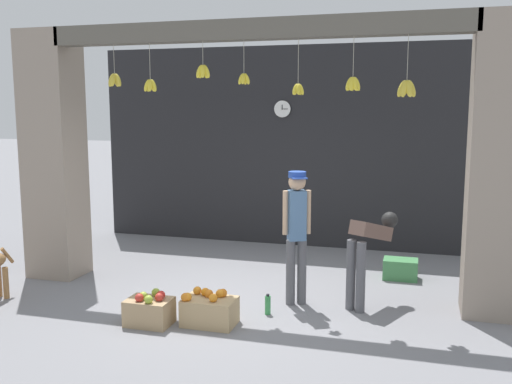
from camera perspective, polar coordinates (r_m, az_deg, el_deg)
ground_plane at (r=7.21m, az=-0.99°, el=-10.69°), size 60.00×60.00×0.00m
shop_back_wall at (r=9.75m, az=4.17°, el=4.50°), size 7.06×0.12×3.39m
shop_pillar_left at (r=8.40m, az=-19.55°, el=3.41°), size 0.70×0.60×3.39m
shop_pillar_right at (r=6.90m, az=23.31°, el=2.21°), size 0.70×0.60×3.39m
storefront_awning at (r=6.97m, az=-0.58°, el=15.56°), size 5.16×0.28×0.93m
shopkeeper at (r=6.82m, az=4.09°, el=-3.54°), size 0.32×0.30×1.62m
worker_stooping at (r=6.91m, az=11.17°, el=-5.39°), size 0.55×0.78×1.09m
fruit_crate_oranges at (r=6.40m, az=-4.69°, el=-11.68°), size 0.57×0.38×0.38m
fruit_crate_apples at (r=6.48m, az=-10.60°, el=-11.56°), size 0.49×0.35×0.38m
produce_box_green at (r=8.24m, az=14.24°, el=-7.48°), size 0.47×0.32×0.28m
water_bottle at (r=6.69m, az=1.18°, el=-11.22°), size 0.07×0.07×0.24m
wall_clock at (r=9.70m, az=2.66°, el=8.30°), size 0.30×0.03×0.30m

